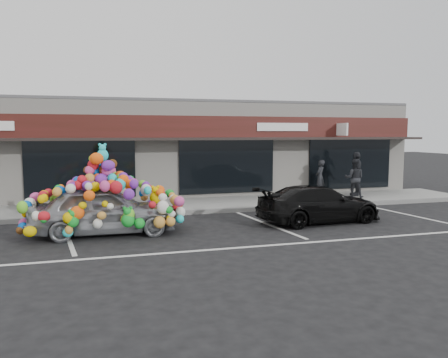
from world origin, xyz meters
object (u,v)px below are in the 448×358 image
object	(u,v)px
toy_car	(104,204)
pedestrian_b	(354,178)
pedestrian_a	(320,177)
pedestrian_c	(356,174)
black_sedan	(319,204)

from	to	relation	value
toy_car	pedestrian_b	size ratio (longest dim) A/B	2.68
pedestrian_a	pedestrian_c	world-z (taller)	pedestrian_c
pedestrian_a	pedestrian_b	xyz separation A→B (m)	(0.98, -1.18, 0.05)
toy_car	pedestrian_a	world-z (taller)	toy_car
toy_car	pedestrian_c	bearing A→B (deg)	-68.59
black_sedan	pedestrian_a	world-z (taller)	pedestrian_a
toy_car	pedestrian_c	xyz separation A→B (m)	(10.65, 3.90, 0.25)
toy_car	pedestrian_c	size ratio (longest dim) A/B	2.30
black_sedan	pedestrian_b	bearing A→B (deg)	-49.42
black_sedan	pedestrian_c	distance (m)	5.68
pedestrian_b	black_sedan	bearing A→B (deg)	78.88
pedestrian_b	pedestrian_c	world-z (taller)	pedestrian_c
pedestrian_a	pedestrian_b	bearing A→B (deg)	87.84
pedestrian_b	pedestrian_c	distance (m)	0.56
pedestrian_b	pedestrian_c	xyz separation A→B (m)	(0.35, 0.41, 0.14)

